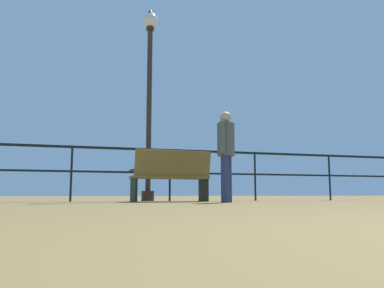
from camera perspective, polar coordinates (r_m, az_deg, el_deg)
pier_railing at (r=8.40m, az=-3.28°, el=-2.76°), size 20.42×0.05×1.12m
bench_near_left at (r=7.71m, az=-3.06°, el=-4.42°), size 1.59×0.78×1.01m
lamppost_center at (r=8.93m, az=-6.31°, el=8.70°), size 0.35×0.35×4.43m
person_by_bench at (r=7.01m, az=5.05°, el=-0.86°), size 0.37×0.43×1.65m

